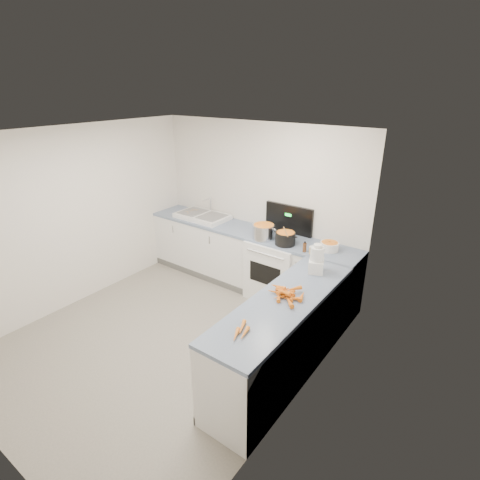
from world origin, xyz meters
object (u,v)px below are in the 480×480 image
Objects in this scene: steel_pot at (264,232)px; extract_bottle at (305,247)px; black_pot at (285,239)px; spice_jar at (311,251)px; sink at (202,216)px; food_processor at (317,260)px; stove at (277,267)px; mixing_bowl at (329,246)px.

steel_pot is 0.68m from extract_bottle.
extract_bottle is at bearing -5.37° from steel_pot.
black_pot reaches higher than spice_jar.
sink reaches higher than spice_jar.
extract_bottle is 0.35× the size of food_processor.
food_processor is (0.69, -0.49, 0.07)m from black_pot.
stove is 1.24m from food_processor.
spice_jar is at bearing -4.83° from steel_pot.
black_pot is 2.27× the size of extract_bottle.
food_processor is (0.37, -0.43, 0.09)m from extract_bottle.
mixing_bowl is at bearing 10.67° from steel_pot.
extract_bottle is (0.52, -0.20, 0.53)m from stove.
steel_pot reaches higher than black_pot.
mixing_bowl is 0.68m from food_processor.
food_processor is (0.27, -0.42, 0.11)m from spice_jar.
sink reaches higher than steel_pot.
steel_pot is at bearing 174.63° from extract_bottle.
mixing_bowl is 2.02× the size of extract_bottle.
sink is at bearing 173.37° from steel_pot.
stove is 11.16× the size of extract_bottle.
stove reaches higher than black_pot.
mixing_bowl is at bearing 44.38° from extract_bottle.
stove reaches higher than sink.
mixing_bowl is 0.28m from spice_jar.
extract_bottle is 0.10m from spice_jar.
stove is 1.58× the size of sink.
black_pot is at bearing -0.19° from steel_pot.
spice_jar is 0.25× the size of food_processor.
steel_pot is 3.64× the size of spice_jar.
steel_pot reaches higher than extract_bottle.
sink is 2.07m from spice_jar.
steel_pot is at bearing 154.87° from food_processor.
spice_jar is at bearing -0.93° from extract_bottle.
food_processor is (1.04, -0.49, 0.05)m from steel_pot.
black_pot is (0.35, -0.00, -0.02)m from steel_pot.
spice_jar is (2.06, -0.21, 0.01)m from sink.
food_processor is at bearing -79.55° from mixing_bowl.
stove is at bearing -0.62° from sink.
black_pot is 0.43m from spice_jar.
stove reaches higher than extract_bottle.
stove is 5.52× the size of mixing_bowl.
black_pot is (1.64, -0.15, 0.04)m from sink.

